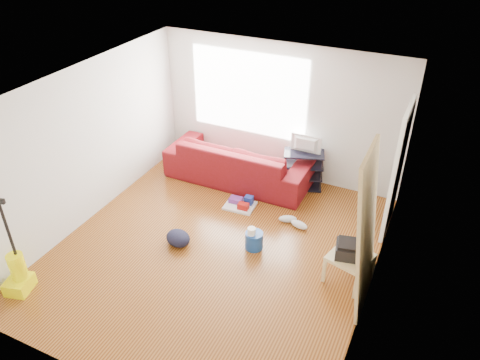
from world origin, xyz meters
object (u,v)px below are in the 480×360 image
at_px(tv_stand, 303,170).
at_px(vacuum, 18,274).
at_px(bucket, 254,247).
at_px(side_table, 350,260).
at_px(backpack, 179,244).
at_px(cleaning_tray, 241,204).
at_px(sofa, 239,179).

bearing_deg(tv_stand, vacuum, -140.57).
xyz_separation_m(bucket, vacuum, (-2.50, -2.13, 0.27)).
height_order(side_table, backpack, side_table).
xyz_separation_m(cleaning_tray, backpack, (-0.44, -1.31, -0.05)).
distance_m(cleaning_tray, backpack, 1.38).
distance_m(tv_stand, vacuum, 4.82).
relative_size(sofa, tv_stand, 3.36).
xyz_separation_m(bucket, cleaning_tray, (-0.63, 0.89, 0.05)).
bearing_deg(bucket, tv_stand, 87.07).
bearing_deg(backpack, sofa, 109.22).
xyz_separation_m(sofa, backpack, (-0.03, -2.08, 0.00)).
bearing_deg(bucket, vacuum, -139.64).
xyz_separation_m(sofa, bucket, (1.04, -1.67, 0.00)).
xyz_separation_m(tv_stand, vacuum, (-2.60, -4.06, -0.09)).
relative_size(bucket, vacuum, 0.19).
bearing_deg(sofa, side_table, 145.08).
relative_size(sofa, vacuum, 1.83).
xyz_separation_m(tv_stand, side_table, (1.35, -2.01, 0.00)).
xyz_separation_m(tv_stand, cleaning_tray, (-0.73, -1.05, -0.30)).
height_order(tv_stand, vacuum, vacuum).
distance_m(side_table, cleaning_tray, 2.31).
bearing_deg(bucket, backpack, -158.90).
distance_m(sofa, side_table, 3.06).
height_order(sofa, bucket, sofa).
bearing_deg(cleaning_tray, vacuum, -121.77).
height_order(tv_stand, backpack, tv_stand).
relative_size(side_table, vacuum, 0.45).
relative_size(bucket, backpack, 0.67).
relative_size(sofa, bucket, 9.72).
distance_m(tv_stand, bucket, 1.97).
bearing_deg(tv_stand, cleaning_tray, -142.93).
bearing_deg(bucket, sofa, 122.07).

